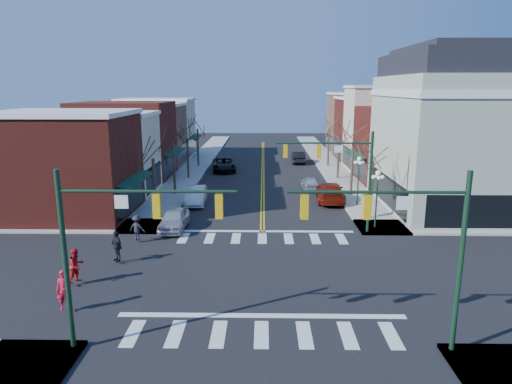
{
  "coord_description": "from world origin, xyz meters",
  "views": [
    {
      "loc": [
        0.05,
        -23.42,
        10.08
      ],
      "look_at": [
        -0.46,
        8.2,
        2.8
      ],
      "focal_mm": 32.0,
      "sensor_mm": 36.0,
      "label": 1
    }
  ],
  "objects_px": {
    "victorian_corner": "(463,130)",
    "pedestrian_dark_a": "(117,246)",
    "lamppost_midblock": "(359,173)",
    "car_right_far": "(298,157)",
    "pedestrian_red_a": "(64,290)",
    "car_right_mid": "(310,183)",
    "pedestrian_dark_b": "(137,228)",
    "pedestrian_red_b": "(76,266)",
    "car_left_near": "(174,219)",
    "car_right_near": "(330,192)",
    "lamppost_corner": "(377,189)",
    "car_left_far": "(224,164)",
    "car_left_mid": "(196,195)"
  },
  "relations": [
    {
      "from": "car_left_near",
      "to": "car_right_near",
      "type": "height_order",
      "value": "car_right_near"
    },
    {
      "from": "car_left_near",
      "to": "car_right_mid",
      "type": "xyz_separation_m",
      "value": [
        11.2,
        13.39,
        -0.09
      ]
    },
    {
      "from": "car_left_far",
      "to": "pedestrian_dark_a",
      "type": "relative_size",
      "value": 3.25
    },
    {
      "from": "pedestrian_dark_a",
      "to": "lamppost_corner",
      "type": "bearing_deg",
      "value": 66.5
    },
    {
      "from": "victorian_corner",
      "to": "pedestrian_red_b",
      "type": "bearing_deg",
      "value": -148.61
    },
    {
      "from": "lamppost_midblock",
      "to": "pedestrian_dark_b",
      "type": "bearing_deg",
      "value": -149.54
    },
    {
      "from": "pedestrian_red_b",
      "to": "lamppost_midblock",
      "type": "bearing_deg",
      "value": -19.91
    },
    {
      "from": "victorian_corner",
      "to": "pedestrian_dark_a",
      "type": "xyz_separation_m",
      "value": [
        -24.98,
        -12.91,
        -5.6
      ]
    },
    {
      "from": "victorian_corner",
      "to": "car_left_near",
      "type": "bearing_deg",
      "value": -164.6
    },
    {
      "from": "car_left_near",
      "to": "car_right_mid",
      "type": "relative_size",
      "value": 1.14
    },
    {
      "from": "pedestrian_dark_a",
      "to": "pedestrian_dark_b",
      "type": "xyz_separation_m",
      "value": [
        0.19,
        3.71,
        -0.06
      ]
    },
    {
      "from": "car_left_near",
      "to": "car_right_near",
      "type": "xyz_separation_m",
      "value": [
        12.49,
        8.54,
        0.1
      ]
    },
    {
      "from": "pedestrian_red_b",
      "to": "pedestrian_dark_a",
      "type": "height_order",
      "value": "pedestrian_red_b"
    },
    {
      "from": "car_right_near",
      "to": "car_left_mid",
      "type": "bearing_deg",
      "value": 9.02
    },
    {
      "from": "car_right_far",
      "to": "pedestrian_red_b",
      "type": "xyz_separation_m",
      "value": [
        -14.42,
        -39.66,
        0.27
      ]
    },
    {
      "from": "car_left_near",
      "to": "car_left_far",
      "type": "xyz_separation_m",
      "value": [
        1.6,
        23.78,
        0.06
      ]
    },
    {
      "from": "car_right_near",
      "to": "pedestrian_red_a",
      "type": "distance_m",
      "value": 25.96
    },
    {
      "from": "pedestrian_red_b",
      "to": "car_right_near",
      "type": "bearing_deg",
      "value": -13.44
    },
    {
      "from": "lamppost_corner",
      "to": "pedestrian_dark_a",
      "type": "relative_size",
      "value": 2.38
    },
    {
      "from": "car_right_near",
      "to": "pedestrian_red_b",
      "type": "bearing_deg",
      "value": 52.59
    },
    {
      "from": "lamppost_corner",
      "to": "car_left_near",
      "type": "relative_size",
      "value": 0.97
    },
    {
      "from": "pedestrian_red_b",
      "to": "pedestrian_dark_a",
      "type": "distance_m",
      "value": 3.23
    },
    {
      "from": "car_left_far",
      "to": "pedestrian_red_a",
      "type": "xyz_separation_m",
      "value": [
        -4.17,
        -36.39,
        0.27
      ]
    },
    {
      "from": "car_right_far",
      "to": "pedestrian_red_a",
      "type": "relative_size",
      "value": 2.57
    },
    {
      "from": "car_right_near",
      "to": "pedestrian_red_a",
      "type": "relative_size",
      "value": 3.14
    },
    {
      "from": "lamppost_midblock",
      "to": "pedestrian_red_b",
      "type": "relative_size",
      "value": 2.36
    },
    {
      "from": "pedestrian_red_a",
      "to": "pedestrian_dark_b",
      "type": "relative_size",
      "value": 1.11
    },
    {
      "from": "lamppost_midblock",
      "to": "car_right_far",
      "type": "height_order",
      "value": "lamppost_midblock"
    },
    {
      "from": "pedestrian_dark_b",
      "to": "lamppost_midblock",
      "type": "bearing_deg",
      "value": -135.56
    },
    {
      "from": "car_left_far",
      "to": "pedestrian_dark_b",
      "type": "relative_size",
      "value": 3.47
    },
    {
      "from": "victorian_corner",
      "to": "pedestrian_dark_a",
      "type": "relative_size",
      "value": 7.83
    },
    {
      "from": "lamppost_midblock",
      "to": "car_left_far",
      "type": "relative_size",
      "value": 0.73
    },
    {
      "from": "pedestrian_red_a",
      "to": "pedestrian_dark_a",
      "type": "distance_m",
      "value": 6.02
    },
    {
      "from": "car_right_far",
      "to": "pedestrian_red_a",
      "type": "bearing_deg",
      "value": 72.3
    },
    {
      "from": "car_right_mid",
      "to": "pedestrian_dark_a",
      "type": "xyz_separation_m",
      "value": [
        -13.28,
        -19.99,
        0.4
      ]
    },
    {
      "from": "lamppost_corner",
      "to": "car_right_mid",
      "type": "distance_m",
      "value": 13.71
    },
    {
      "from": "car_left_mid",
      "to": "lamppost_midblock",
      "type": "bearing_deg",
      "value": -5.09
    },
    {
      "from": "car_right_near",
      "to": "car_right_far",
      "type": "xyz_separation_m",
      "value": [
        -1.29,
        21.49,
        -0.06
      ]
    },
    {
      "from": "car_right_mid",
      "to": "pedestrian_dark_b",
      "type": "relative_size",
      "value": 2.28
    },
    {
      "from": "lamppost_midblock",
      "to": "pedestrian_red_a",
      "type": "xyz_separation_m",
      "value": [
        -17.17,
        -19.42,
        -1.87
      ]
    },
    {
      "from": "car_left_far",
      "to": "car_right_near",
      "type": "bearing_deg",
      "value": -61.11
    },
    {
      "from": "pedestrian_dark_b",
      "to": "car_right_near",
      "type": "bearing_deg",
      "value": -127.54
    },
    {
      "from": "car_left_far",
      "to": "pedestrian_red_b",
      "type": "distance_m",
      "value": 33.76
    },
    {
      "from": "lamppost_midblock",
      "to": "car_left_near",
      "type": "xyz_separation_m",
      "value": [
        -14.6,
        -6.81,
        -2.2
      ]
    },
    {
      "from": "lamppost_corner",
      "to": "pedestrian_red_a",
      "type": "distance_m",
      "value": 21.57
    },
    {
      "from": "car_left_far",
      "to": "car_right_far",
      "type": "xyz_separation_m",
      "value": [
        9.6,
        6.25,
        -0.02
      ]
    },
    {
      "from": "car_left_near",
      "to": "pedestrian_red_b",
      "type": "xyz_separation_m",
      "value": [
        -3.22,
        -9.63,
        0.31
      ]
    },
    {
      "from": "victorian_corner",
      "to": "car_right_far",
      "type": "height_order",
      "value": "victorian_corner"
    },
    {
      "from": "car_left_mid",
      "to": "pedestrian_red_a",
      "type": "relative_size",
      "value": 2.5
    },
    {
      "from": "lamppost_midblock",
      "to": "car_right_near",
      "type": "bearing_deg",
      "value": 140.67
    }
  ]
}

